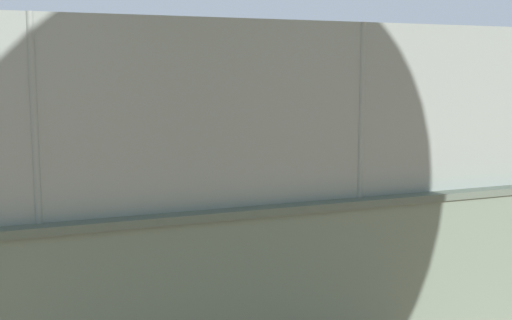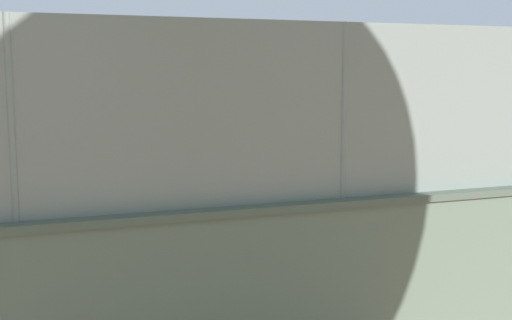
% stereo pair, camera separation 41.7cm
% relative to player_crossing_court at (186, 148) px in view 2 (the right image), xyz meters
% --- Properties ---
extents(ground_plane, '(260.00, 260.00, 0.00)m').
position_rel_player_crossing_court_xyz_m(ground_plane, '(2.03, 1.82, -0.85)').
color(ground_plane, tan).
extents(perimeter_wall, '(23.87, 1.23, 1.83)m').
position_rel_player_crossing_court_xyz_m(perimeter_wall, '(3.65, 13.19, 0.07)').
color(perimeter_wall, slate).
rests_on(perimeter_wall, ground_plane).
extents(fence_panel_on_wall, '(23.44, 0.84, 1.88)m').
position_rel_player_crossing_court_xyz_m(fence_panel_on_wall, '(3.65, 13.19, 1.93)').
color(fence_panel_on_wall, gray).
rests_on(fence_panel_on_wall, perimeter_wall).
extents(player_crossing_court, '(1.11, 0.67, 1.45)m').
position_rel_player_crossing_court_xyz_m(player_crossing_court, '(0.00, 0.00, 0.00)').
color(player_crossing_court, navy).
rests_on(player_crossing_court, ground_plane).
extents(player_foreground_swinging, '(0.71, 1.24, 1.54)m').
position_rel_player_crossing_court_xyz_m(player_foreground_swinging, '(-1.25, 5.74, 0.05)').
color(player_foreground_swinging, '#B2B2B2').
rests_on(player_foreground_swinging, ground_plane).
extents(sports_ball, '(0.17, 0.17, 0.17)m').
position_rel_player_crossing_court_xyz_m(sports_ball, '(1.39, 1.77, -0.76)').
color(sports_ball, white).
rests_on(sports_ball, ground_plane).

